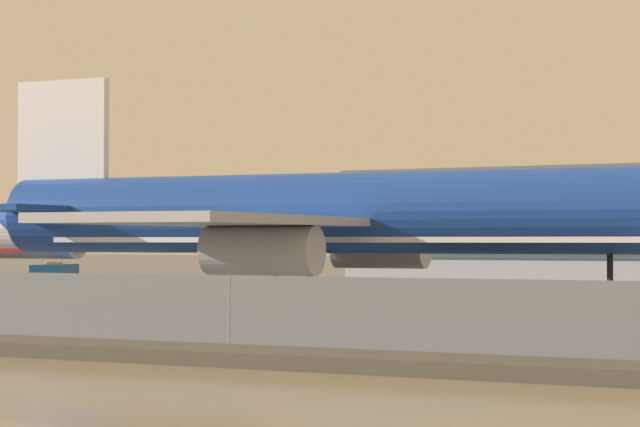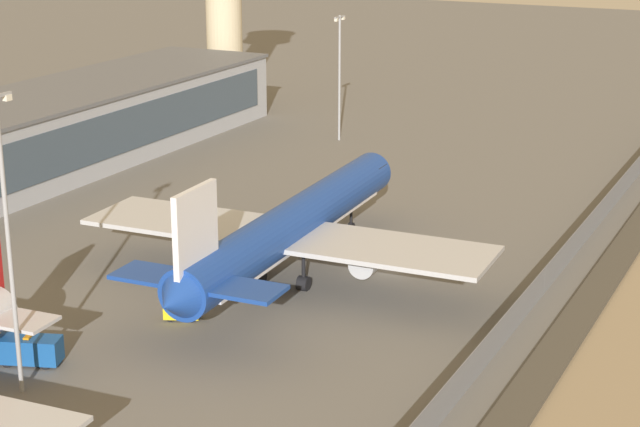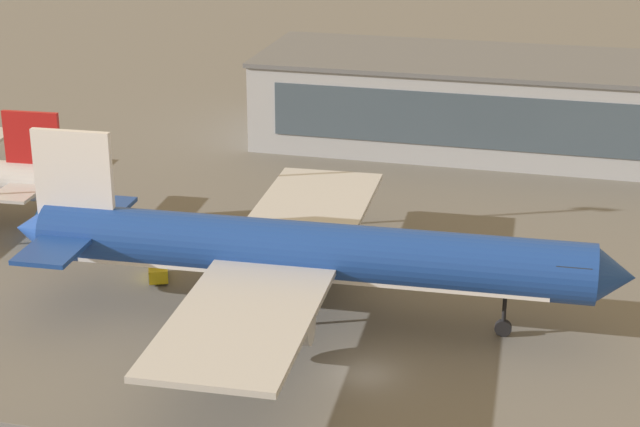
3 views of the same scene
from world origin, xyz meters
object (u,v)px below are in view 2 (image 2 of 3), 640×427
at_px(apron_light_mast_apron_east, 339,70).
at_px(apron_light_mast_apron_west, 8,232).
at_px(ops_van, 31,349).
at_px(cargo_jet_blue, 291,227).
at_px(baggage_tug, 182,311).

bearing_deg(apron_light_mast_apron_east, apron_light_mast_apron_west, -170.75).
bearing_deg(apron_light_mast_apron_west, ops_van, 32.28).
relative_size(ops_van, apron_light_mast_apron_east, 0.29).
height_order(cargo_jet_blue, apron_light_mast_apron_east, apron_light_mast_apron_east).
xyz_separation_m(ops_van, apron_light_mast_apron_east, (83.56, 11.61, 9.48)).
bearing_deg(baggage_tug, ops_van, 156.41).
relative_size(cargo_jet_blue, apron_light_mast_apron_east, 2.56).
xyz_separation_m(baggage_tug, apron_light_mast_apron_west, (-17.65, 3.15, 12.23)).
bearing_deg(ops_van, cargo_jet_blue, -20.13).
height_order(baggage_tug, ops_van, ops_van).
bearing_deg(ops_van, baggage_tug, -23.59).
relative_size(cargo_jet_blue, ops_van, 8.67).
distance_m(ops_van, apron_light_mast_apron_east, 84.89).
bearing_deg(apron_light_mast_apron_west, baggage_tug, -10.12).
relative_size(baggage_tug, apron_light_mast_apron_east, 0.19).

